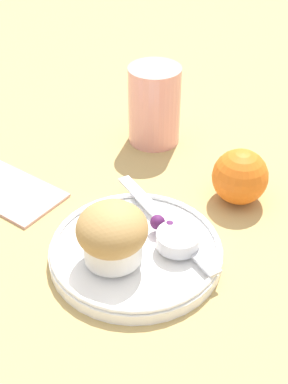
{
  "coord_description": "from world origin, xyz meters",
  "views": [
    {
      "loc": [
        0.27,
        -0.35,
        0.43
      ],
      "look_at": [
        -0.01,
        0.05,
        0.06
      ],
      "focal_mm": 50.0,
      "sensor_mm": 36.0,
      "label": 1
    }
  ],
  "objects": [
    {
      "name": "butter_knife",
      "position": [
        0.01,
        0.05,
        0.02
      ],
      "size": [
        0.19,
        0.09,
        0.0
      ],
      "rotation": [
        0.0,
        0.0,
        -0.41
      ],
      "color": "silver",
      "rests_on": "plate"
    },
    {
      "name": "berry_pair",
      "position": [
        0.02,
        0.04,
        0.03
      ],
      "size": [
        0.03,
        0.02,
        0.02
      ],
      "color": "#4C194C",
      "rests_on": "plate"
    },
    {
      "name": "cream_ramekin",
      "position": [
        0.05,
        0.03,
        0.03
      ],
      "size": [
        0.05,
        0.05,
        0.02
      ],
      "color": "silver",
      "rests_on": "plate"
    },
    {
      "name": "orange_fruit",
      "position": [
        0.05,
        0.16,
        0.04
      ],
      "size": [
        0.07,
        0.07,
        0.07
      ],
      "color": "orange",
      "rests_on": "ground_plane"
    },
    {
      "name": "plate",
      "position": [
        0.01,
        0.0,
        0.01
      ],
      "size": [
        0.19,
        0.19,
        0.02
      ],
      "color": "white",
      "rests_on": "ground_plane"
    },
    {
      "name": "folded_napkin",
      "position": [
        -0.2,
        0.0,
        0.0
      ],
      "size": [
        0.15,
        0.08,
        0.01
      ],
      "color": "#D19E93",
      "rests_on": "ground_plane"
    },
    {
      "name": "ground_plane",
      "position": [
        0.0,
        0.0,
        0.0
      ],
      "size": [
        3.0,
        3.0,
        0.0
      ],
      "primitive_type": "plane",
      "color": "tan"
    },
    {
      "name": "juice_glass",
      "position": [
        -0.12,
        0.22,
        0.06
      ],
      "size": [
        0.08,
        0.08,
        0.12
      ],
      "color": "#E5998C",
      "rests_on": "ground_plane"
    },
    {
      "name": "muffin",
      "position": [
        -0.0,
        -0.03,
        0.05
      ],
      "size": [
        0.08,
        0.08,
        0.07
      ],
      "color": "silver",
      "rests_on": "plate"
    }
  ]
}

